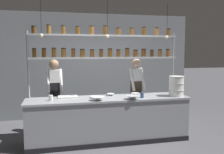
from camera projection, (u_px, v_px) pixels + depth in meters
ground_plane at (109, 141)px, 5.26m from camera, size 40.00×40.00×0.00m
back_wall at (93, 65)px, 7.19m from camera, size 5.76×0.12×2.93m
prep_counter at (109, 119)px, 5.21m from camera, size 3.36×0.76×0.92m
spice_shelf_unit at (105, 49)px, 5.38m from camera, size 3.24×0.28×2.42m
chef_left at (55, 91)px, 5.71m from camera, size 0.38×0.31×1.69m
chef_center at (136, 89)px, 5.97m from camera, size 0.40×0.33×1.70m
container_stack at (176, 86)px, 5.31m from camera, size 0.32×0.32×0.43m
cutting_board at (68, 97)px, 5.18m from camera, size 0.40×0.26×0.02m
prep_bowl_near_left at (111, 95)px, 5.39m from camera, size 0.17×0.17×0.05m
prep_bowl_center_front at (94, 97)px, 5.13m from camera, size 0.16×0.16×0.05m
prep_bowl_center_back at (98, 99)px, 4.86m from camera, size 0.27×0.27×0.07m
prep_bowl_near_right at (135, 94)px, 5.46m from camera, size 0.18×0.18×0.05m
prep_bowl_far_left at (133, 97)px, 4.98m from camera, size 0.28×0.28×0.08m
serving_cup_front at (142, 95)px, 5.14m from camera, size 0.07×0.07×0.11m
serving_cup_by_board at (51, 98)px, 4.85m from camera, size 0.08×0.08×0.11m
pendant_light_row at (108, 34)px, 5.02m from camera, size 2.65×0.07×0.74m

